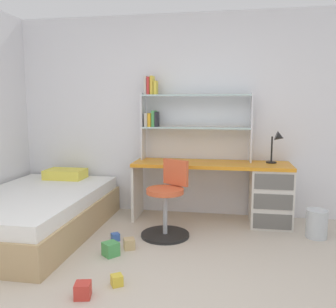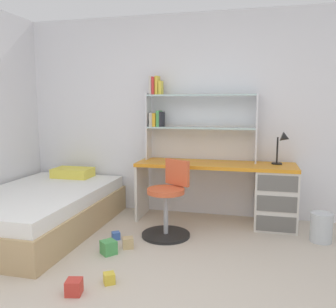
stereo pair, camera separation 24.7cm
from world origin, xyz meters
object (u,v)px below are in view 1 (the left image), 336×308
desk (253,190)px  swivel_chair (167,206)px  waste_bin (317,224)px  toy_block_blue_2 (115,237)px  toy_block_red_3 (83,290)px  bookshelf_hutch (182,113)px  bed_platform (35,213)px  toy_block_natural_4 (129,244)px  desk_lamp (278,142)px  toy_block_yellow_0 (117,280)px  toy_block_green_1 (111,249)px

desk → swivel_chair: 1.10m
waste_bin → toy_block_blue_2: 2.14m
swivel_chair → toy_block_red_3: bearing=-106.4°
bookshelf_hutch → toy_block_red_3: bearing=-102.3°
bed_platform → toy_block_natural_4: 1.19m
desk_lamp → waste_bin: (0.38, -0.43, -0.82)m
bed_platform → waste_bin: size_ratio=6.81×
desk → bed_platform: desk is taller
desk_lamp → waste_bin: size_ratio=1.26×
desk_lamp → bed_platform: desk_lamp is taller
bookshelf_hutch → toy_block_natural_4: size_ratio=13.10×
waste_bin → toy_block_yellow_0: (-1.78, -1.33, -0.11)m
bed_platform → toy_block_green_1: (1.02, -0.44, -0.16)m
desk_lamp → toy_block_green_1: bearing=-142.8°
bookshelf_hutch → toy_block_blue_2: size_ratio=17.19×
toy_block_natural_4 → toy_block_yellow_0: bearing=-81.8°
toy_block_blue_2 → bookshelf_hutch: bearing=60.0°
desk_lamp → waste_bin: bearing=-48.8°
bookshelf_hutch → swivel_chair: bearing=-94.6°
toy_block_blue_2 → toy_block_natural_4: toy_block_natural_4 is taller
bookshelf_hutch → desk_lamp: bearing=-4.8°
toy_block_natural_4 → toy_block_green_1: bearing=-125.2°
waste_bin → toy_block_red_3: 2.51m
waste_bin → toy_block_red_3: waste_bin is taller
waste_bin → desk: bearing=150.3°
bed_platform → toy_block_blue_2: bearing=-4.7°
desk_lamp → toy_block_yellow_0: desk_lamp is taller
swivel_chair → waste_bin: 1.60m
desk_lamp → swivel_chair: (-1.20, -0.64, -0.65)m
toy_block_green_1 → bookshelf_hutch: bearing=69.9°
bookshelf_hutch → toy_block_green_1: size_ratio=10.53×
toy_block_yellow_0 → toy_block_blue_2: bearing=108.9°
waste_bin → toy_block_green_1: bearing=-158.1°
swivel_chair → toy_block_natural_4: size_ratio=7.86×
swivel_chair → toy_block_red_3: size_ratio=7.16×
desk → toy_block_red_3: (-1.33, -1.91, -0.35)m
bookshelf_hutch → desk_lamp: (1.15, -0.10, -0.33)m
toy_block_green_1 → toy_block_red_3: toy_block_green_1 is taller
desk_lamp → bed_platform: size_ratio=0.19×
toy_block_green_1 → desk_lamp: bearing=37.2°
waste_bin → bookshelf_hutch: bearing=160.9°
toy_block_yellow_0 → toy_block_natural_4: (-0.10, 0.70, 0.01)m
desk_lamp → bookshelf_hutch: bearing=175.2°
bed_platform → waste_bin: bed_platform is taller
toy_block_blue_2 → toy_block_yellow_0: bearing=-71.1°
bed_platform → toy_block_red_3: bearing=-47.9°
bookshelf_hutch → toy_block_blue_2: (-0.56, -0.98, -1.27)m
desk → toy_block_green_1: desk is taller
toy_block_red_3 → toy_block_natural_4: bearing=84.4°
bed_platform → waste_bin: (3.03, 0.37, -0.08)m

